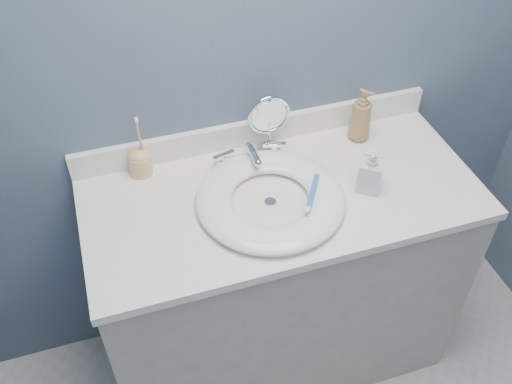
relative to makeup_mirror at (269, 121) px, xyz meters
name	(u,v)px	position (x,y,z in m)	size (l,w,h in m)	color
back_wall	(255,56)	(-0.03, 0.06, 0.20)	(2.20, 0.02, 2.40)	#4A5A6F
vanity_cabinet	(278,284)	(-0.03, -0.22, -0.57)	(1.20, 0.55, 0.85)	#B0ACA1
countertop	(282,197)	(-0.03, -0.22, -0.13)	(1.22, 0.57, 0.03)	white
backsplash	(256,131)	(-0.03, 0.05, -0.07)	(1.22, 0.02, 0.09)	white
basin	(270,199)	(-0.08, -0.25, -0.10)	(0.45, 0.45, 0.04)	white
drain	(270,202)	(-0.08, -0.25, -0.11)	(0.04, 0.04, 0.01)	silver
faucet	(251,156)	(-0.08, -0.05, -0.09)	(0.25, 0.13, 0.07)	silver
makeup_mirror	(269,121)	(0.00, 0.00, 0.00)	(0.14, 0.08, 0.21)	silver
soap_bottle_amber	(361,115)	(0.31, -0.04, -0.02)	(0.07, 0.07, 0.19)	olive
soap_bottle_clear	(371,169)	(0.23, -0.27, -0.04)	(0.07, 0.07, 0.15)	silver
toothbrush_holder	(140,161)	(-0.42, 0.01, -0.07)	(0.07, 0.07, 0.21)	#E1B570
toothbrush_lying	(312,193)	(0.04, -0.29, -0.07)	(0.10, 0.15, 0.02)	#3269B3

